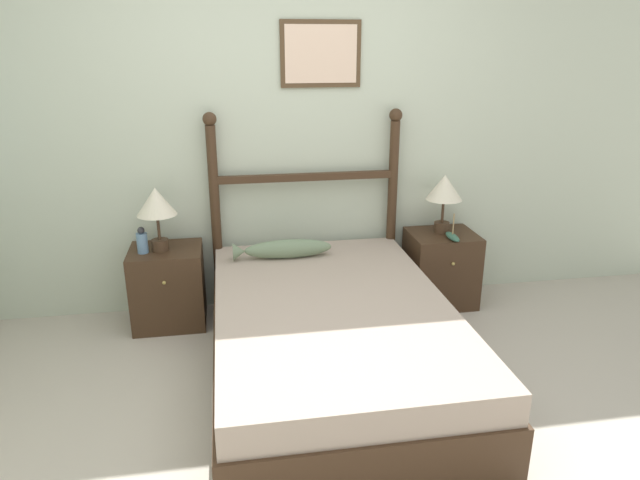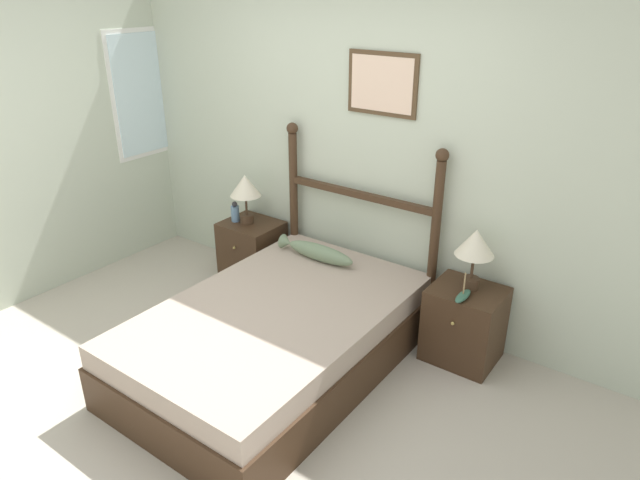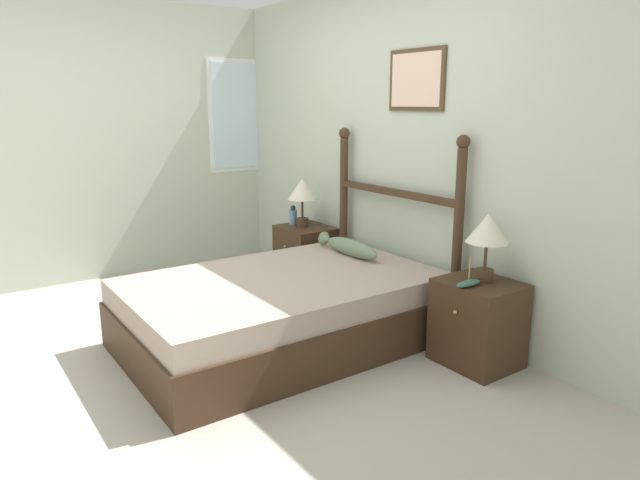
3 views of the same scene
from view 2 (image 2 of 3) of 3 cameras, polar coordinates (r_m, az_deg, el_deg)
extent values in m
plane|color=#B7AD9E|center=(3.83, -12.57, -15.73)|extent=(16.00, 16.00, 0.00)
cube|color=beige|center=(4.40, 2.85, 9.20)|extent=(6.40, 0.06, 2.55)
cube|color=#4C3823|center=(4.11, 6.25, 15.26)|extent=(0.55, 0.02, 0.43)
cube|color=beige|center=(4.10, 6.16, 15.24)|extent=(0.49, 0.01, 0.37)
cube|color=white|center=(5.65, -16.63, 13.93)|extent=(0.01, 0.84, 1.14)
cube|color=silver|center=(5.65, -16.58, 13.92)|extent=(0.01, 0.76, 1.06)
cube|color=#3D2819|center=(3.97, -4.35, -10.63)|extent=(1.34, 2.09, 0.31)
cube|color=tan|center=(3.84, -4.47, -7.72)|extent=(1.30, 2.05, 0.16)
cylinder|color=#3D2819|center=(4.77, -2.62, 2.77)|extent=(0.07, 0.07, 1.34)
sphere|color=#3D2819|center=(4.55, -2.79, 11.09)|extent=(0.09, 0.09, 0.09)
cylinder|color=#3D2819|center=(4.16, 11.28, -1.12)|extent=(0.07, 0.07, 1.34)
sphere|color=#3D2819|center=(3.91, 12.14, 8.30)|extent=(0.09, 0.09, 0.09)
cube|color=#3D2819|center=(4.32, 3.97, 4.55)|extent=(1.28, 0.05, 0.05)
cube|color=#3D2819|center=(5.03, -6.77, -1.15)|extent=(0.48, 0.41, 0.55)
sphere|color=tan|center=(4.83, -8.58, -0.78)|extent=(0.02, 0.02, 0.02)
cube|color=#3D2819|center=(4.10, 14.21, -8.16)|extent=(0.48, 0.41, 0.55)
sphere|color=tan|center=(3.87, 13.12, -8.13)|extent=(0.02, 0.02, 0.02)
cylinder|color=#422D1E|center=(4.91, -7.31, 2.13)|extent=(0.11, 0.11, 0.08)
cylinder|color=#422D1E|center=(4.86, -7.38, 3.47)|extent=(0.02, 0.02, 0.17)
cone|color=beige|center=(4.80, -7.50, 5.44)|extent=(0.26, 0.26, 0.18)
cylinder|color=#422D1E|center=(3.98, 14.82, -4.16)|extent=(0.11, 0.11, 0.08)
cylinder|color=#422D1E|center=(3.92, 15.01, -2.57)|extent=(0.02, 0.02, 0.17)
cone|color=beige|center=(3.85, 15.29, -0.23)|extent=(0.26, 0.26, 0.18)
cylinder|color=#668CB2|center=(4.95, -8.48, 2.62)|extent=(0.07, 0.07, 0.14)
sphere|color=#333338|center=(4.91, -8.54, 3.56)|extent=(0.05, 0.05, 0.05)
ellipsoid|color=#386651|center=(3.84, 14.10, -5.46)|extent=(0.06, 0.20, 0.04)
cylinder|color=#997F56|center=(3.80, 14.24, -4.23)|extent=(0.01, 0.01, 0.15)
ellipsoid|color=gray|center=(4.35, 0.01, -1.29)|extent=(0.59, 0.12, 0.13)
cone|color=gray|center=(4.54, -3.36, -0.22)|extent=(0.08, 0.12, 0.12)
camera|label=1|loc=(2.80, -60.64, -0.15)|focal=32.00mm
camera|label=3|loc=(1.42, 81.35, -34.83)|focal=32.00mm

